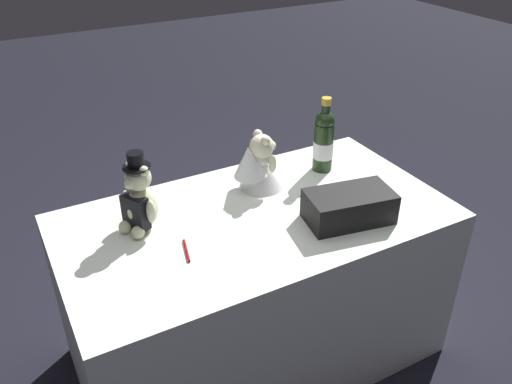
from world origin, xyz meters
TOP-DOWN VIEW (x-y plane):
  - ground_plane at (0.00, 0.00)m, footprint 12.00×12.00m
  - reception_table at (0.00, 0.00)m, footprint 1.44×0.78m
  - teddy_bear_groom at (-0.39, 0.12)m, footprint 0.15×0.14m
  - teddy_bear_bride at (0.11, 0.18)m, footprint 0.22×0.18m
  - champagne_bottle at (0.42, 0.18)m, footprint 0.09×0.09m
  - signing_pen at (-0.31, -0.08)m, footprint 0.04×0.13m
  - gift_case_black at (0.28, -0.18)m, footprint 0.33×0.22m

SIDE VIEW (x-z plane):
  - ground_plane at x=0.00m, z-range 0.00..0.00m
  - reception_table at x=0.00m, z-range 0.00..0.71m
  - signing_pen at x=-0.31m, z-range 0.71..0.72m
  - gift_case_black at x=0.28m, z-range 0.71..0.82m
  - teddy_bear_bride at x=0.11m, z-range 0.69..0.92m
  - teddy_bear_groom at x=-0.39m, z-range 0.67..0.97m
  - champagne_bottle at x=0.42m, z-range 0.68..1.00m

